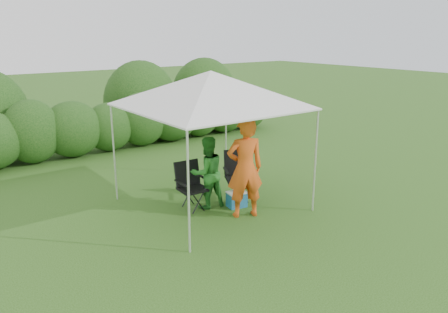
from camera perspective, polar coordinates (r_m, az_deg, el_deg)
ground at (r=9.03m, az=0.22°, el=-7.25°), size 70.00×70.00×0.00m
hedge at (r=13.86m, az=-14.84°, el=4.04°), size 12.59×1.53×1.80m
canopy at (r=8.78m, az=-1.74°, el=8.77°), size 3.10×3.10×2.83m
chair_right at (r=9.61m, az=1.93°, el=-2.00°), size 0.81×0.79×1.06m
chair_left at (r=9.09m, az=-4.39°, el=-3.37°), size 0.65×0.59×0.99m
man at (r=8.53m, az=2.75°, el=-1.53°), size 0.86×0.72×2.00m
woman at (r=9.04m, az=-2.21°, el=-2.10°), size 0.80×0.65×1.52m
cooler at (r=9.24m, az=1.67°, el=-5.59°), size 0.44×0.35×0.33m
bottle at (r=9.14m, az=2.13°, el=-3.90°), size 0.06×0.06×0.24m
lawn_toy at (r=14.08m, az=3.09°, el=1.82°), size 0.53×0.44×0.27m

